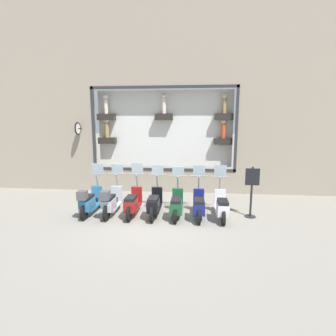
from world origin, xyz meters
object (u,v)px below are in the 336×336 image
at_px(scooter_silver_5, 111,202).
at_px(scooter_teal_6, 90,201).
at_px(scooter_black_3, 155,204).
at_px(shop_sign_post, 252,190).
at_px(scooter_red_4, 133,203).
at_px(scooter_green_2, 177,205).
at_px(scooter_white_0, 222,206).
at_px(scooter_navy_1, 199,205).

relative_size(scooter_silver_5, scooter_teal_6, 1.00).
xyz_separation_m(scooter_black_3, scooter_silver_5, (-0.06, 1.47, 0.04)).
bearing_deg(shop_sign_post, scooter_red_4, 93.26).
xyz_separation_m(scooter_green_2, scooter_red_4, (0.01, 1.47, 0.02)).
height_order(scooter_red_4, scooter_teal_6, scooter_red_4).
xyz_separation_m(scooter_red_4, scooter_silver_5, (-0.06, 0.73, 0.04)).
distance_m(scooter_green_2, scooter_red_4, 1.47).
relative_size(scooter_green_2, scooter_black_3, 0.99).
relative_size(scooter_red_4, scooter_teal_6, 1.00).
xyz_separation_m(scooter_white_0, scooter_teal_6, (-0.06, 4.40, 0.05)).
distance_m(scooter_white_0, scooter_green_2, 1.47).
xyz_separation_m(scooter_silver_5, scooter_teal_6, (-0.00, 0.73, -0.01)).
bearing_deg(scooter_navy_1, scooter_silver_5, 91.13).
distance_m(scooter_white_0, scooter_black_3, 2.20).
height_order(scooter_white_0, scooter_silver_5, scooter_white_0).
height_order(scooter_white_0, scooter_green_2, scooter_white_0).
xyz_separation_m(scooter_white_0, scooter_red_4, (0.01, 2.93, 0.02)).
xyz_separation_m(scooter_black_3, scooter_teal_6, (-0.06, 2.20, 0.03)).
height_order(scooter_navy_1, scooter_teal_6, scooter_teal_6).
xyz_separation_m(scooter_teal_6, shop_sign_post, (0.29, -5.37, 0.44)).
height_order(scooter_navy_1, scooter_red_4, scooter_red_4).
relative_size(scooter_navy_1, scooter_teal_6, 1.00).
height_order(scooter_navy_1, scooter_silver_5, scooter_navy_1).
height_order(scooter_black_3, shop_sign_post, shop_sign_post).
distance_m(scooter_navy_1, scooter_silver_5, 2.93).
bearing_deg(scooter_black_3, scooter_green_2, -90.44).
bearing_deg(scooter_silver_5, shop_sign_post, -86.49).
relative_size(scooter_black_3, scooter_silver_5, 1.00).
relative_size(scooter_black_3, scooter_red_4, 1.00).
bearing_deg(scooter_red_4, scooter_teal_6, 92.58).
xyz_separation_m(scooter_black_3, scooter_red_4, (0.00, 0.73, 0.00)).
bearing_deg(scooter_silver_5, scooter_red_4, -85.12).
bearing_deg(scooter_teal_6, scooter_red_4, -87.42).
xyz_separation_m(scooter_silver_5, shop_sign_post, (0.28, -4.63, 0.43)).
relative_size(scooter_teal_6, shop_sign_post, 1.07).
bearing_deg(scooter_green_2, scooter_black_3, 89.56).
distance_m(scooter_red_4, scooter_silver_5, 0.74).
bearing_deg(scooter_green_2, scooter_teal_6, 91.15).
bearing_deg(shop_sign_post, scooter_green_2, 95.38).
relative_size(scooter_navy_1, scooter_red_4, 1.00).
height_order(scooter_silver_5, scooter_teal_6, scooter_teal_6).
height_order(scooter_navy_1, scooter_green_2, scooter_navy_1).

